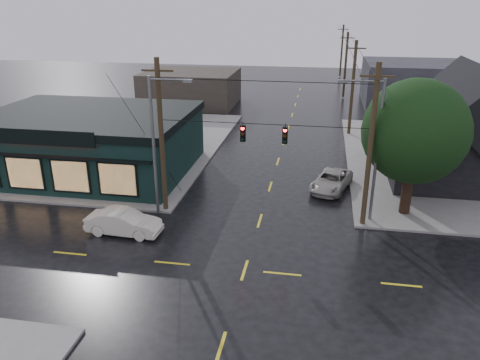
% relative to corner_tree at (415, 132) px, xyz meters
% --- Properties ---
extents(ground_plane, '(160.00, 160.00, 0.00)m').
position_rel_corner_tree_xyz_m(ground_plane, '(-9.34, -8.64, -5.68)').
color(ground_plane, black).
extents(sidewalk_nw, '(28.00, 28.00, 0.15)m').
position_rel_corner_tree_xyz_m(sidewalk_nw, '(-29.34, 11.36, -5.60)').
color(sidewalk_nw, gray).
rests_on(sidewalk_nw, ground).
extents(pizza_shop, '(16.30, 12.34, 4.90)m').
position_rel_corner_tree_xyz_m(pizza_shop, '(-24.34, 4.31, -3.12)').
color(pizza_shop, black).
rests_on(pizza_shop, ground).
extents(ne_building, '(12.60, 11.60, 8.75)m').
position_rel_corner_tree_xyz_m(ne_building, '(5.66, 8.36, -1.21)').
color(ne_building, black).
rests_on(ne_building, ground).
extents(corner_tree, '(6.63, 6.63, 8.87)m').
position_rel_corner_tree_xyz_m(corner_tree, '(0.00, 0.00, 0.00)').
color(corner_tree, black).
rests_on(corner_tree, ground).
extents(utility_pole_nw, '(2.00, 0.32, 10.15)m').
position_rel_corner_tree_xyz_m(utility_pole_nw, '(-15.84, -2.14, -5.68)').
color(utility_pole_nw, '#322616').
rests_on(utility_pole_nw, ground).
extents(utility_pole_ne, '(2.00, 0.32, 10.15)m').
position_rel_corner_tree_xyz_m(utility_pole_ne, '(-2.84, -2.14, -5.68)').
color(utility_pole_ne, '#322616').
rests_on(utility_pole_ne, ground).
extents(utility_pole_far_a, '(2.00, 0.32, 9.65)m').
position_rel_corner_tree_xyz_m(utility_pole_far_a, '(-2.84, 19.36, -5.68)').
color(utility_pole_far_a, '#322616').
rests_on(utility_pole_far_a, ground).
extents(utility_pole_far_b, '(2.00, 0.32, 9.15)m').
position_rel_corner_tree_xyz_m(utility_pole_far_b, '(-2.84, 39.36, -5.68)').
color(utility_pole_far_b, '#322616').
rests_on(utility_pole_far_b, ground).
extents(utility_pole_far_c, '(2.00, 0.32, 9.15)m').
position_rel_corner_tree_xyz_m(utility_pole_far_c, '(-2.84, 59.36, -5.68)').
color(utility_pole_far_c, '#322616').
rests_on(utility_pole_far_c, ground).
extents(span_signal_assembly, '(13.00, 0.48, 1.23)m').
position_rel_corner_tree_xyz_m(span_signal_assembly, '(-9.24, -2.14, 0.02)').
color(span_signal_assembly, black).
rests_on(span_signal_assembly, ground).
extents(streetlight_nw, '(5.40, 0.30, 9.15)m').
position_rel_corner_tree_xyz_m(streetlight_nw, '(-16.14, -2.84, -5.68)').
color(streetlight_nw, slate).
rests_on(streetlight_nw, ground).
extents(streetlight_ne, '(5.40, 0.30, 9.15)m').
position_rel_corner_tree_xyz_m(streetlight_ne, '(-2.34, -1.44, -5.68)').
color(streetlight_ne, slate).
rests_on(streetlight_ne, ground).
extents(bg_building_west, '(12.00, 10.00, 4.40)m').
position_rel_corner_tree_xyz_m(bg_building_west, '(-23.34, 31.36, -3.48)').
color(bg_building_west, '#332C25').
rests_on(bg_building_west, ground).
extents(bg_building_east, '(14.00, 12.00, 5.60)m').
position_rel_corner_tree_xyz_m(bg_building_east, '(6.66, 36.36, -2.88)').
color(bg_building_east, '#29292E').
rests_on(bg_building_east, ground).
extents(sedan_cream, '(4.66, 1.79, 1.51)m').
position_rel_corner_tree_xyz_m(sedan_cream, '(-17.25, -5.82, -4.92)').
color(sedan_cream, white).
rests_on(sedan_cream, ground).
extents(suv_silver, '(3.57, 5.37, 1.37)m').
position_rel_corner_tree_xyz_m(suv_silver, '(-4.76, 3.58, -4.99)').
color(suv_silver, '#AAA59D').
rests_on(suv_silver, ground).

